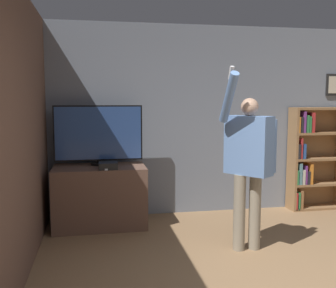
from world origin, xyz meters
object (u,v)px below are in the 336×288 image
(bookshelf, at_px, (312,158))
(person, at_px, (249,158))
(television, at_px, (99,134))
(game_console, at_px, (108,166))

(bookshelf, distance_m, person, 2.10)
(television, relative_size, person, 0.58)
(game_console, bearing_deg, person, -31.91)
(bookshelf, xyz_separation_m, person, (-1.57, -1.37, 0.25))
(television, relative_size, game_console, 4.97)
(game_console, bearing_deg, television, 108.96)
(television, xyz_separation_m, person, (1.58, -1.24, -0.17))
(game_console, xyz_separation_m, person, (1.48, -0.92, 0.19))
(television, distance_m, person, 2.02)
(person, bearing_deg, television, -165.87)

